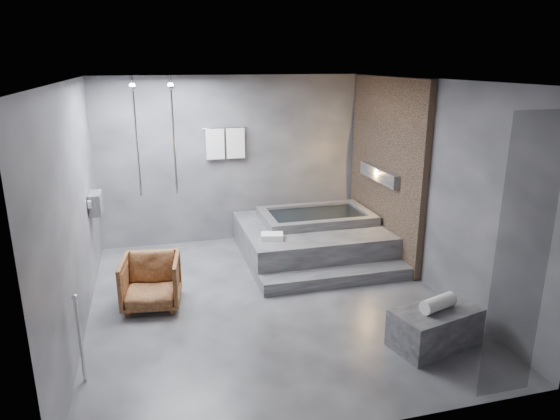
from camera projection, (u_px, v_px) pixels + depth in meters
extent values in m
plane|color=#303133|center=(269.00, 300.00, 6.54)|extent=(5.00, 5.00, 0.00)
cube|color=#515154|center=(268.00, 80.00, 5.74)|extent=(4.50, 5.00, 0.04)
cube|color=#3B3B41|center=(234.00, 160.00, 8.45)|extent=(4.50, 0.04, 2.80)
cube|color=#3B3B41|center=(345.00, 281.00, 3.82)|extent=(4.50, 0.04, 2.80)
cube|color=#3B3B41|center=(73.00, 211.00, 5.59)|extent=(0.04, 5.00, 2.80)
cube|color=#3B3B41|center=(431.00, 186.00, 6.69)|extent=(0.04, 5.00, 2.80)
cube|color=#86674E|center=(385.00, 168.00, 7.83)|extent=(0.10, 2.40, 2.78)
cube|color=#FF9938|center=(380.00, 175.00, 7.84)|extent=(0.14, 1.20, 0.20)
cube|color=gray|center=(96.00, 203.00, 6.99)|extent=(0.16, 0.42, 0.30)
imported|color=beige|center=(96.00, 208.00, 6.91)|extent=(0.08, 0.08, 0.21)
imported|color=beige|center=(98.00, 206.00, 7.11)|extent=(0.07, 0.07, 0.15)
cylinder|color=silver|center=(174.00, 137.00, 7.65)|extent=(0.04, 0.04, 1.80)
cylinder|color=silver|center=(136.00, 138.00, 7.51)|extent=(0.04, 0.04, 1.80)
cylinder|color=silver|center=(225.00, 128.00, 8.20)|extent=(0.75, 0.02, 0.02)
cube|color=white|center=(215.00, 144.00, 8.21)|extent=(0.30, 0.06, 0.50)
cube|color=white|center=(235.00, 143.00, 8.30)|extent=(0.30, 0.06, 0.50)
cylinder|color=silver|center=(80.00, 340.00, 4.77)|extent=(0.04, 0.04, 0.90)
cube|color=black|center=(521.00, 263.00, 4.29)|extent=(0.55, 0.01, 2.60)
cube|color=#363639|center=(311.00, 239.00, 8.07)|extent=(2.20, 2.00, 0.50)
cube|color=#363639|center=(337.00, 277.00, 7.02)|extent=(2.20, 0.36, 0.18)
cube|color=#333336|center=(435.00, 327.00, 5.47)|extent=(1.05, 0.74, 0.43)
imported|color=#452411|center=(151.00, 282.00, 6.31)|extent=(0.79, 0.81, 0.66)
cylinder|color=white|center=(438.00, 303.00, 5.38)|extent=(0.46, 0.28, 0.16)
cube|color=white|center=(272.00, 236.00, 7.32)|extent=(0.37, 0.30, 0.09)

